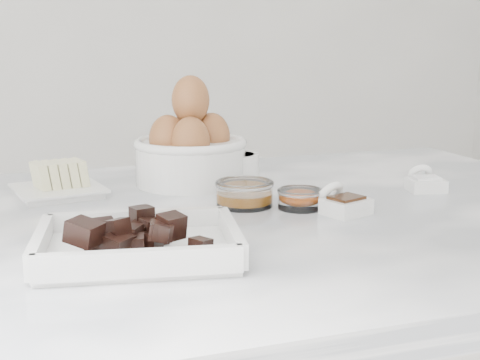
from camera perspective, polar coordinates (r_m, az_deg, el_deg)
name	(u,v)px	position (r m, az deg, el deg)	size (l,w,h in m)	color
marble_slab	(234,227)	(0.94, -0.55, -4.01)	(1.20, 0.80, 0.04)	white
chocolate_dish	(138,237)	(0.75, -8.71, -4.83)	(0.25, 0.21, 0.06)	white
butter_plate	(57,183)	(1.07, -15.38, -0.27)	(0.15, 0.15, 0.05)	white
sugar_ramekin	(235,167)	(1.13, -0.42, 1.15)	(0.08, 0.08, 0.05)	white
egg_bowl	(190,149)	(1.12, -4.26, 2.64)	(0.19, 0.19, 0.18)	white
honey_bowl	(244,193)	(0.97, 0.39, -1.11)	(0.09, 0.09, 0.04)	white
zest_bowl	(300,198)	(0.96, 5.16, -1.53)	(0.07, 0.07, 0.03)	white
vanilla_spoon	(342,203)	(0.94, 8.70, -1.92)	(0.07, 0.09, 0.05)	white
salt_spoon	(424,182)	(1.11, 15.47, -0.15)	(0.06, 0.08, 0.04)	white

